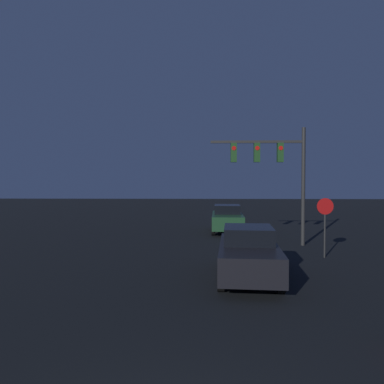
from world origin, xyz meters
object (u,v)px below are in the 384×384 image
object	(u,v)px
car_near	(248,253)
traffic_signal_mast	(275,165)
car_far	(227,218)
stop_sign	(325,217)

from	to	relation	value
car_near	traffic_signal_mast	world-z (taller)	traffic_signal_mast
car_far	stop_sign	xyz separation A→B (m)	(3.40, -7.35, 0.82)
car_far	traffic_signal_mast	distance (m)	5.77
car_near	stop_sign	xyz separation A→B (m)	(3.41, 3.28, 0.82)
car_near	car_far	world-z (taller)	same
car_near	traffic_signal_mast	xyz separation A→B (m)	(1.97, 6.12, 3.01)
traffic_signal_mast	stop_sign	distance (m)	3.86
car_far	traffic_signal_mast	world-z (taller)	traffic_signal_mast
car_near	car_far	size ratio (longest dim) A/B	1.01
car_near	car_far	distance (m)	10.63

